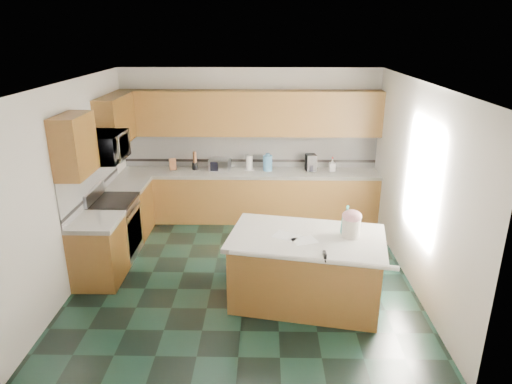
{
  "coord_description": "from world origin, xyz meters",
  "views": [
    {
      "loc": [
        0.27,
        -5.8,
        3.34
      ],
      "look_at": [
        0.15,
        0.35,
        1.12
      ],
      "focal_mm": 32.0,
      "sensor_mm": 36.0,
      "label": 1
    }
  ],
  "objects_px": {
    "island_top": "(307,238)",
    "soap_bottle_island": "(347,220)",
    "island_base": "(306,271)",
    "knife_block": "(173,164)",
    "treat_jar": "(351,228)",
    "toaster_oven": "(220,165)",
    "coffee_maker": "(311,162)"
  },
  "relations": [
    {
      "from": "island_top",
      "to": "toaster_oven",
      "type": "height_order",
      "value": "toaster_oven"
    },
    {
      "from": "island_top",
      "to": "soap_bottle_island",
      "type": "relative_size",
      "value": 5.05
    },
    {
      "from": "knife_block",
      "to": "soap_bottle_island",
      "type": "bearing_deg",
      "value": -62.18
    },
    {
      "from": "treat_jar",
      "to": "toaster_oven",
      "type": "xyz_separation_m",
      "value": [
        -1.87,
        2.73,
        -0.01
      ]
    },
    {
      "from": "soap_bottle_island",
      "to": "island_base",
      "type": "bearing_deg",
      "value": -156.08
    },
    {
      "from": "treat_jar",
      "to": "soap_bottle_island",
      "type": "bearing_deg",
      "value": 141.55
    },
    {
      "from": "island_base",
      "to": "coffee_maker",
      "type": "relative_size",
      "value": 6.06
    },
    {
      "from": "treat_jar",
      "to": "knife_block",
      "type": "bearing_deg",
      "value": 145.72
    },
    {
      "from": "island_base",
      "to": "treat_jar",
      "type": "bearing_deg",
      "value": 11.03
    },
    {
      "from": "island_base",
      "to": "toaster_oven",
      "type": "distance_m",
      "value": 3.1
    },
    {
      "from": "island_top",
      "to": "soap_bottle_island",
      "type": "height_order",
      "value": "soap_bottle_island"
    },
    {
      "from": "soap_bottle_island",
      "to": "knife_block",
      "type": "bearing_deg",
      "value": 151.83
    },
    {
      "from": "soap_bottle_island",
      "to": "island_top",
      "type": "bearing_deg",
      "value": -156.08
    },
    {
      "from": "toaster_oven",
      "to": "knife_block",
      "type": "bearing_deg",
      "value": -171.37
    },
    {
      "from": "toaster_oven",
      "to": "soap_bottle_island",
      "type": "bearing_deg",
      "value": -47.13
    },
    {
      "from": "soap_bottle_island",
      "to": "toaster_oven",
      "type": "xyz_separation_m",
      "value": [
        -1.82,
        2.68,
        -0.08
      ]
    },
    {
      "from": "treat_jar",
      "to": "toaster_oven",
      "type": "height_order",
      "value": "treat_jar"
    },
    {
      "from": "treat_jar",
      "to": "island_top",
      "type": "bearing_deg",
      "value": -168.8
    },
    {
      "from": "treat_jar",
      "to": "toaster_oven",
      "type": "relative_size",
      "value": 0.65
    },
    {
      "from": "soap_bottle_island",
      "to": "knife_block",
      "type": "relative_size",
      "value": 1.75
    },
    {
      "from": "island_top",
      "to": "soap_bottle_island",
      "type": "distance_m",
      "value": 0.54
    },
    {
      "from": "knife_block",
      "to": "coffee_maker",
      "type": "xyz_separation_m",
      "value": [
        2.48,
        0.03,
        0.04
      ]
    },
    {
      "from": "treat_jar",
      "to": "coffee_maker",
      "type": "relative_size",
      "value": 0.78
    },
    {
      "from": "island_base",
      "to": "treat_jar",
      "type": "height_order",
      "value": "treat_jar"
    },
    {
      "from": "toaster_oven",
      "to": "coffee_maker",
      "type": "height_order",
      "value": "coffee_maker"
    },
    {
      "from": "knife_block",
      "to": "toaster_oven",
      "type": "relative_size",
      "value": 0.6
    },
    {
      "from": "soap_bottle_island",
      "to": "coffee_maker",
      "type": "relative_size",
      "value": 1.27
    },
    {
      "from": "coffee_maker",
      "to": "island_base",
      "type": "bearing_deg",
      "value": -105.58
    },
    {
      "from": "island_base",
      "to": "coffee_maker",
      "type": "distance_m",
      "value": 2.86
    },
    {
      "from": "treat_jar",
      "to": "coffee_maker",
      "type": "xyz_separation_m",
      "value": [
        -0.24,
        2.76,
        0.03
      ]
    },
    {
      "from": "island_top",
      "to": "knife_block",
      "type": "relative_size",
      "value": 8.84
    },
    {
      "from": "knife_block",
      "to": "toaster_oven",
      "type": "bearing_deg",
      "value": -17.1
    }
  ]
}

